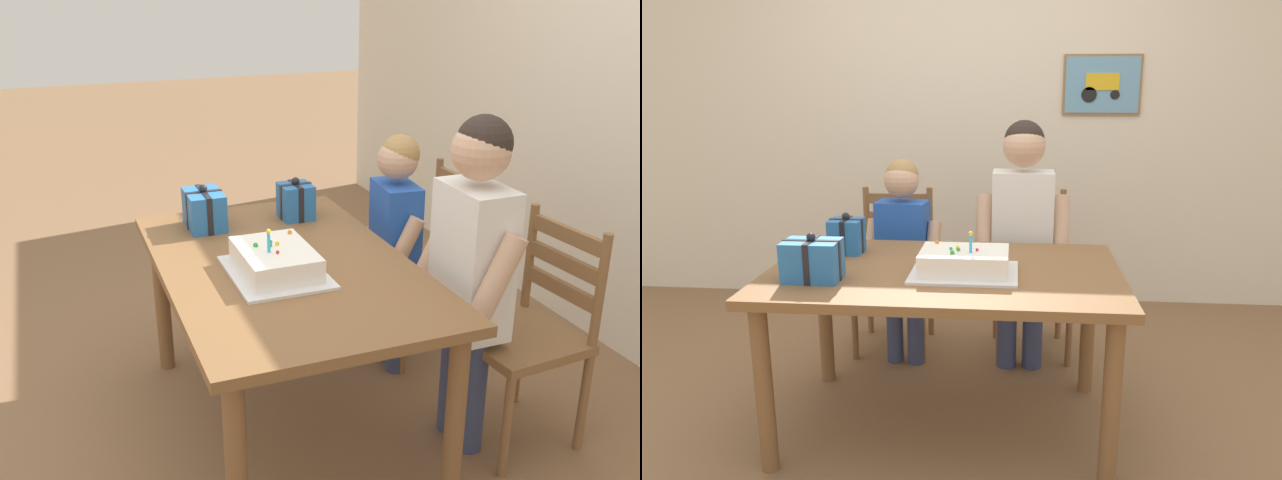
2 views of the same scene
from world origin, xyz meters
TOP-DOWN VIEW (x-y plane):
  - ground_plane at (0.00, 0.00)m, footprint 20.00×20.00m
  - dining_table at (0.00, 0.00)m, footprint 1.49×0.93m
  - birthday_cake at (0.09, -0.06)m, footprint 0.44×0.34m
  - gift_box_red_large at (-0.51, -0.19)m, footprint 0.23×0.16m
  - gift_box_beside_cake at (-0.48, 0.22)m, footprint 0.15×0.15m
  - chair_left at (-0.40, 0.87)m, footprint 0.42×0.42m
  - chair_right at (0.39, 0.87)m, footprint 0.45×0.45m
  - child_older at (0.33, 0.63)m, footprint 0.48×0.27m
  - child_younger at (-0.30, 0.63)m, footprint 0.42×0.25m

SIDE VIEW (x-z plane):
  - ground_plane at x=0.00m, z-range 0.00..0.00m
  - chair_left at x=-0.40m, z-range 0.01..0.93m
  - chair_right at x=0.39m, z-range 0.01..0.93m
  - dining_table at x=0.00m, z-range 0.28..1.02m
  - child_younger at x=-0.30m, z-range 0.12..1.25m
  - birthday_cake at x=0.09m, z-range 0.70..0.89m
  - child_older at x=0.33m, z-range 0.15..1.48m
  - gift_box_beside_cake at x=-0.48m, z-range 0.73..0.92m
  - gift_box_red_large at x=-0.51m, z-range 0.73..0.92m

